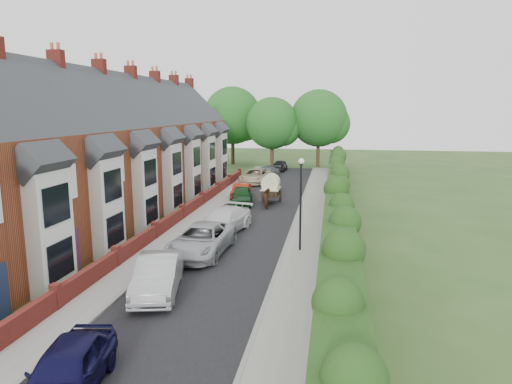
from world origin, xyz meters
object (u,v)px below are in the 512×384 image
car_white (223,221)px  car_black (280,165)px  car_silver_b (202,240)px  horse_cart (271,187)px  car_red (241,191)px  car_grey (266,173)px  horse (267,199)px  car_green (241,196)px  car_silver_a (158,275)px  lamppost (301,193)px  car_beige (255,176)px  car_navy (67,371)px

car_white → car_black: (0.07, 29.81, -0.09)m
car_silver_b → horse_cart: 14.17m
car_white → car_red: 11.27m
car_black → horse_cart: bearing=-83.1°
car_grey → horse: bearing=-67.1°
horse → car_silver_b: bearing=67.9°
car_green → car_silver_a: bearing=-98.5°
car_silver_a → car_grey: size_ratio=0.99×
car_red → horse: 4.52m
car_white → car_green: 8.67m
horse → car_green: bearing=-36.1°
horse_cart → car_silver_b: bearing=-97.4°
lamppost → car_beige: (-6.40, 22.75, -2.53)m
horse_cart → car_grey: bearing=100.2°
car_green → horse: (2.30, -0.95, 0.02)m
horse → car_silver_a: bearing=69.4°
car_beige → horse_cart: horse_cart is taller
lamppost → car_black: size_ratio=1.28×
car_silver_b → horse: car_silver_b is taller
lamppost → car_green: lamppost is taller
car_silver_b → car_grey: bearing=92.9°
car_silver_a → horse_cart: horse_cart is taller
car_navy → car_grey: bearing=80.9°
car_silver_b → horse: bearing=83.4°
lamppost → car_black: bearing=98.6°
car_beige → car_black: (1.40, 10.23, -0.08)m
car_black → car_beige: bearing=-95.5°
car_silver_b → car_beige: car_silver_b is taller
car_grey → car_navy: bearing=-75.5°
car_green → car_grey: size_ratio=0.88×
car_navy → car_silver_a: bearing=82.3°
car_grey → horse: (2.27, -14.54, 0.04)m
lamppost → car_navy: lamppost is taller
car_navy → car_white: (0.22, 16.97, 0.03)m
car_green → car_black: bearing=79.3°
car_silver_a → car_beige: 29.40m
car_grey → horse_cart: size_ratio=1.43×
car_white → horse: 7.88m
horse → car_beige: bearing=-89.2°
car_green → car_red: car_green is taller
car_silver_a → car_red: size_ratio=1.24×
car_navy → horse_cart: 26.65m
car_grey → horse_cart: bearing=-65.8°
car_green → car_grey: (0.02, 13.58, -0.02)m
car_black → lamppost: bearing=-79.1°
car_red → car_silver_a: bearing=-90.3°
car_red → car_grey: car_grey is taller
car_silver_b → horse: 12.27m
car_beige → car_silver_a: bearing=-83.5°
car_silver_b → car_black: size_ratio=1.43×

